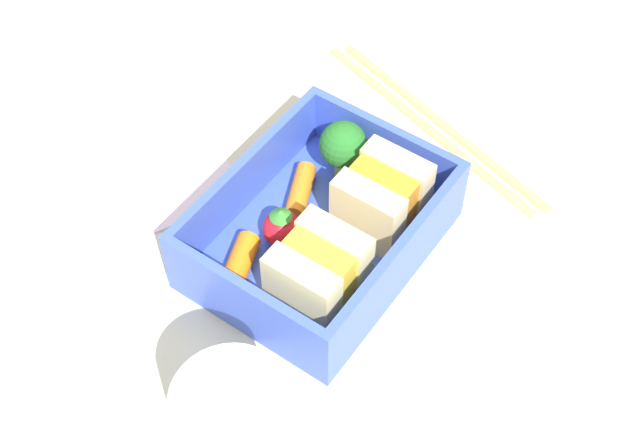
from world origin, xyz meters
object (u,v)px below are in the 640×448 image
chopstick_pair (437,124)px  broccoli_floret (343,146)px  carrot_stick_far_left (300,191)px  sandwich_left (382,198)px  strawberry_far_left (281,227)px  sandwich_center_left (318,272)px  folded_napkin (118,180)px  drinking_glass (237,436)px  carrot_stick_left (238,267)px

chopstick_pair → broccoli_floret: bearing=-16.7°
chopstick_pair → carrot_stick_far_left: bearing=-17.0°
sandwich_left → chopstick_pair: 10.98cm
strawberry_far_left → chopstick_pair: size_ratio=0.15×
sandwich_left → sandwich_center_left: same height
strawberry_far_left → chopstick_pair: (-15.36, 2.52, -2.18)cm
sandwich_left → broccoli_floret: 4.70cm
sandwich_left → chopstick_pair: bearing=-170.6°
folded_napkin → sandwich_center_left: bearing=89.3°
sandwich_center_left → carrot_stick_far_left: sandwich_center_left is taller
chopstick_pair → strawberry_far_left: bearing=-9.3°
sandwich_center_left → folded_napkin: (-0.21, -17.04, -3.26)cm
strawberry_far_left → drinking_glass: drinking_glass is taller
sandwich_left → drinking_glass: drinking_glass is taller
sandwich_center_left → folded_napkin: size_ratio=0.34×
broccoli_floret → carrot_stick_left: bearing=-3.3°
carrot_stick_left → sandwich_left: bearing=150.6°
sandwich_left → drinking_glass: (18.15, 2.77, 0.82)cm
carrot_stick_far_left → sandwich_left: bearing=105.1°
carrot_stick_far_left → drinking_glass: size_ratio=0.48×
broccoli_floret → chopstick_pair: bearing=163.3°
chopstick_pair → drinking_glass: bearing=9.0°
sandwich_center_left → carrot_stick_far_left: (-5.51, -5.34, -1.59)cm
sandwich_center_left → broccoli_floret: size_ratio=1.13×
broccoli_floret → sandwich_left: bearing=65.9°
sandwich_center_left → drinking_glass: drinking_glass is taller
sandwich_center_left → chopstick_pair: 17.71cm
folded_napkin → sandwich_left: bearing=111.6°
sandwich_left → sandwich_center_left: (6.96, 0.00, 0.00)cm
sandwich_center_left → drinking_glass: bearing=13.9°
sandwich_left → carrot_stick_left: sandwich_left is taller
sandwich_center_left → drinking_glass: (11.19, 2.77, 0.82)cm
drinking_glass → folded_napkin: size_ratio=0.58×
carrot_stick_far_left → folded_napkin: 12.95cm
sandwich_center_left → broccoli_floret: bearing=-154.3°
carrot_stick_left → broccoli_floret: bearing=176.7°
carrot_stick_far_left → drinking_glass: (16.70, 8.11, 2.41)cm
carrot_stick_far_left → carrot_stick_left: (7.21, 0.46, 0.08)cm
carrot_stick_far_left → strawberry_far_left: (3.53, 1.09, 0.66)cm
sandwich_center_left → broccoli_floret: 9.86cm
sandwich_center_left → drinking_glass: 11.56cm
broccoli_floret → folded_napkin: broccoli_floret is taller
broccoli_floret → folded_napkin: size_ratio=0.30×
strawberry_far_left → folded_napkin: (1.77, -12.79, -2.33)cm
drinking_glass → folded_napkin: (-11.40, -19.81, -4.08)cm
sandwich_left → carrot_stick_far_left: size_ratio=1.23×
strawberry_far_left → drinking_glass: bearing=28.1°
broccoli_floret → folded_napkin: bearing=-55.8°
carrot_stick_left → chopstick_pair: bearing=170.6°
folded_napkin → broccoli_floret: bearing=124.2°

